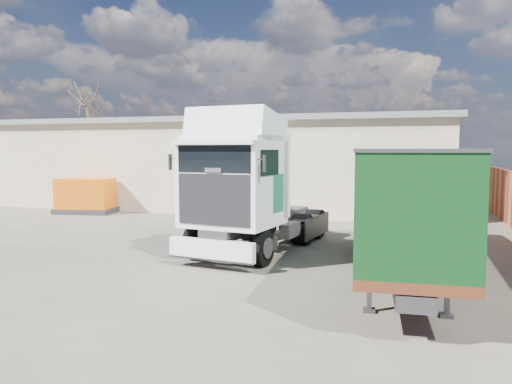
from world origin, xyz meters
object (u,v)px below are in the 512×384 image
(bare_tree, at_px, (88,94))
(box_trailer, at_px, (400,198))
(tractor_unit, at_px, (246,194))
(panel_van, at_px, (235,201))
(orange_skip, at_px, (86,198))

(bare_tree, distance_m, box_trailer, 32.37)
(tractor_unit, bearing_deg, panel_van, 120.05)
(box_trailer, distance_m, orange_skip, 19.14)
(bare_tree, bearing_deg, tractor_unit, -43.73)
(box_trailer, xyz_separation_m, panel_van, (-8.15, 9.00, -1.26))
(bare_tree, distance_m, tractor_unit, 27.93)
(bare_tree, height_order, panel_van, bare_tree)
(bare_tree, bearing_deg, orange_skip, -55.30)
(bare_tree, distance_m, panel_van, 21.13)
(box_trailer, height_order, orange_skip, box_trailer)
(box_trailer, distance_m, panel_van, 12.20)
(panel_van, distance_m, orange_skip, 8.75)
(tractor_unit, height_order, box_trailer, tractor_unit)
(orange_skip, bearing_deg, bare_tree, 114.29)
(tractor_unit, relative_size, panel_van, 1.64)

